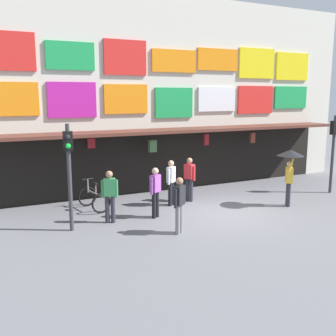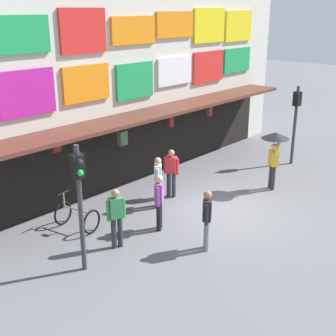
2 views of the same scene
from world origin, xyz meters
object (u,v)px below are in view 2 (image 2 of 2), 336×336
Objects in this scene: traffic_light_near at (79,189)px; pedestrian_in_black at (158,179)px; pedestrian_in_blue at (207,217)px; pedestrian_with_umbrella at (275,145)px; bicycle_parked at (77,216)px; pedestrian_in_purple at (171,171)px; traffic_light_far at (296,113)px; pedestrian_in_white at (159,199)px; pedestrian_in_green at (116,215)px.

traffic_light_near reaches higher than pedestrian_in_black.
pedestrian_in_blue is 0.81× the size of pedestrian_with_umbrella.
bicycle_parked is 3.66m from pedestrian_in_purple.
pedestrian_in_blue is (-2.02, -3.04, 0.00)m from pedestrian_in_purple.
traffic_light_far reaches higher than pedestrian_in_black.
pedestrian_in_purple is at bearing 33.38° from pedestrian_in_white.
pedestrian_in_blue is at bearing -170.19° from pedestrian_with_umbrella.
pedestrian_in_white is 1.00× the size of pedestrian_in_blue.
pedestrian_in_white is (-7.95, 0.06, -1.19)m from traffic_light_far.
pedestrian_with_umbrella is at bearing -165.23° from traffic_light_far.
pedestrian_in_green is (0.06, -1.67, 0.55)m from bicycle_parked.
pedestrian_in_green is at bearing 129.26° from pedestrian_in_blue.
traffic_light_far is 6.21m from pedestrian_in_purple.
pedestrian_in_green is at bearing 174.91° from pedestrian_in_white.
pedestrian_in_purple is 1.00× the size of pedestrian_in_green.
pedestrian_with_umbrella is at bearing 9.81° from pedestrian_in_blue.
traffic_light_near is at bearing -163.66° from pedestrian_in_purple.
traffic_light_far reaches higher than bicycle_parked.
pedestrian_in_white is at bearing 170.11° from pedestrian_with_umbrella.
pedestrian_in_green is (1.27, 0.22, -1.19)m from traffic_light_near.
pedestrian_in_black reaches higher than bicycle_parked.
pedestrian_in_purple is 0.93m from pedestrian_in_black.
traffic_light_far reaches higher than pedestrian_in_white.
traffic_light_near is at bearing 174.23° from pedestrian_with_umbrella.
pedestrian_in_purple is 3.72m from pedestrian_in_green.
pedestrian_in_black is at bearing 44.49° from pedestrian_in_white.
pedestrian_in_white is 1.71m from pedestrian_in_blue.
pedestrian_in_black is at bearing -165.61° from pedestrian_in_purple.
traffic_light_near is 1.54× the size of pedestrian_with_umbrella.
traffic_light_near is 1.90× the size of pedestrian_in_green.
traffic_light_far is at bearing 11.72° from pedestrian_in_blue.
pedestrian_with_umbrella is at bearing -36.88° from pedestrian_in_purple.
traffic_light_far is at bearing -1.19° from pedestrian_in_green.
pedestrian_in_green is (-3.53, -1.19, 0.00)m from pedestrian_in_purple.
pedestrian_in_purple and pedestrian_in_green have the same top height.
traffic_light_far is at bearing -13.15° from pedestrian_in_purple.
pedestrian_with_umbrella is at bearing -22.26° from bicycle_parked.
pedestrian_in_green is 6.55m from pedestrian_with_umbrella.
traffic_light_far is 2.51× the size of bicycle_parked.
traffic_light_far is 8.21m from pedestrian_in_blue.
pedestrian_in_black is at bearing 68.21° from pedestrian_in_blue.
pedestrian_in_white reaches higher than bicycle_parked.
pedestrian_in_white is at bearing 179.56° from traffic_light_far.
pedestrian_in_white is 1.00× the size of pedestrian_in_purple.
traffic_light_far is at bearing 14.77° from pedestrian_with_umbrella.
pedestrian_in_black is (1.12, 1.10, 0.00)m from pedestrian_in_white.
traffic_light_near is 1.90× the size of pedestrian_in_black.
pedestrian_in_white is at bearing -5.09° from pedestrian_in_green.
pedestrian_in_green is at bearing 9.61° from traffic_light_near.
pedestrian_in_blue is at bearing -111.79° from pedestrian_in_black.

